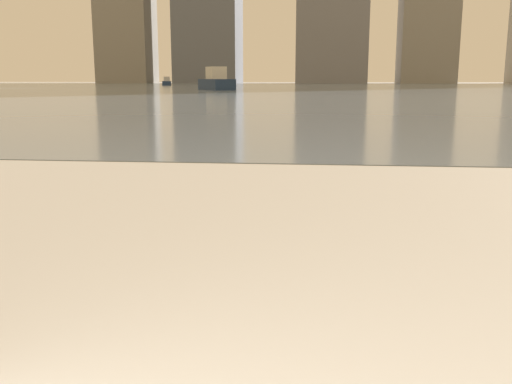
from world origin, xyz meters
The scene contains 6 objects.
harbor_water centered at (0.00, 62.00, 0.01)m, with size 180.00×110.00×0.01m.
harbor_boat_1 centered at (-8.79, 51.00, 0.72)m, with size 4.13×5.63×2.02m.
harbor_boat_5 centered at (-22.11, 84.61, 0.45)m, with size 1.78×3.51×1.26m.
skyline_tower_1 centered at (-21.94, 118.00, 14.89)m, with size 12.57×12.28×29.77m.
skyline_tower_2 centered at (2.85, 118.00, 15.31)m, with size 13.76×11.56×30.62m.
skyline_tower_3 centered at (21.42, 118.00, 12.73)m, with size 10.66×8.55×25.46m.
Camera 1 is at (0.09, 0.17, 1.02)m, focal length 40.00 mm.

